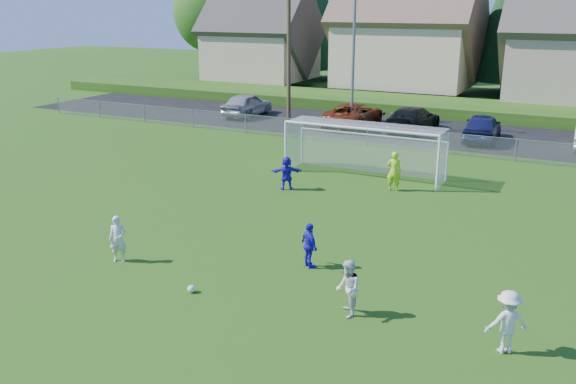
# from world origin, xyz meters

# --- Properties ---
(ground) EXTENTS (160.00, 160.00, 0.00)m
(ground) POSITION_xyz_m (0.00, 0.00, 0.00)
(ground) COLOR #193D0C
(ground) RESTS_ON ground
(asphalt_lot) EXTENTS (60.00, 60.00, 0.00)m
(asphalt_lot) POSITION_xyz_m (0.00, 27.50, 0.01)
(asphalt_lot) COLOR black
(asphalt_lot) RESTS_ON ground
(grass_embankment) EXTENTS (70.00, 6.00, 0.80)m
(grass_embankment) POSITION_xyz_m (0.00, 35.00, 0.40)
(grass_embankment) COLOR #1E420F
(grass_embankment) RESTS_ON ground
(soccer_ball) EXTENTS (0.22, 0.22, 0.22)m
(soccer_ball) POSITION_xyz_m (-0.17, 2.29, 0.11)
(soccer_ball) COLOR white
(soccer_ball) RESTS_ON ground
(player_white_a) EXTENTS (0.65, 0.57, 1.49)m
(player_white_a) POSITION_xyz_m (-3.46, 3.07, 0.74)
(player_white_a) COLOR silver
(player_white_a) RESTS_ON ground
(player_white_b) EXTENTS (0.86, 0.92, 1.52)m
(player_white_b) POSITION_xyz_m (4.22, 3.04, 0.76)
(player_white_b) COLOR silver
(player_white_b) RESTS_ON ground
(player_white_c) EXTENTS (1.15, 1.01, 1.54)m
(player_white_c) POSITION_xyz_m (8.13, 3.06, 0.77)
(player_white_c) COLOR silver
(player_white_c) RESTS_ON ground
(player_blue_a) EXTENTS (0.88, 0.78, 1.43)m
(player_blue_a) POSITION_xyz_m (2.07, 5.35, 0.71)
(player_blue_a) COLOR #2314C2
(player_blue_a) RESTS_ON ground
(player_blue_b) EXTENTS (1.39, 1.09, 1.47)m
(player_blue_b) POSITION_xyz_m (-2.27, 12.38, 0.74)
(player_blue_b) COLOR #2314C2
(player_blue_b) RESTS_ON ground
(goalkeeper) EXTENTS (0.69, 0.50, 1.73)m
(goalkeeper) POSITION_xyz_m (1.94, 14.32, 0.87)
(goalkeeper) COLOR #ACED1B
(goalkeeper) RESTS_ON ground
(car_a) EXTENTS (1.96, 4.84, 1.65)m
(car_a) POSITION_xyz_m (-13.03, 27.31, 0.82)
(car_a) COLOR #94969B
(car_a) RESTS_ON ground
(car_c) EXTENTS (2.69, 5.77, 1.60)m
(car_c) POSITION_xyz_m (-4.74, 26.95, 0.80)
(car_c) COLOR #65200B
(car_c) RESTS_ON ground
(car_d) EXTENTS (2.60, 5.60, 1.58)m
(car_d) POSITION_xyz_m (-0.84, 27.20, 0.79)
(car_d) COLOR black
(car_d) RESTS_ON ground
(car_e) EXTENTS (2.18, 4.87, 1.63)m
(car_e) POSITION_xyz_m (3.56, 26.34, 0.81)
(car_e) COLOR #161A4D
(car_e) RESTS_ON ground
(soccer_goal) EXTENTS (7.42, 1.90, 2.50)m
(soccer_goal) POSITION_xyz_m (0.00, 16.05, 1.63)
(soccer_goal) COLOR white
(soccer_goal) RESTS_ON ground
(chainlink_fence) EXTENTS (52.06, 0.06, 1.20)m
(chainlink_fence) POSITION_xyz_m (0.00, 22.00, 0.63)
(chainlink_fence) COLOR gray
(chainlink_fence) RESTS_ON ground
(streetlight) EXTENTS (1.38, 0.18, 9.00)m
(streetlight) POSITION_xyz_m (-4.45, 26.00, 4.84)
(streetlight) COLOR slate
(streetlight) RESTS_ON ground
(utility_pole) EXTENTS (1.60, 0.26, 10.00)m
(utility_pole) POSITION_xyz_m (-9.50, 27.00, 5.15)
(utility_pole) COLOR #473321
(utility_pole) RESTS_ON ground
(houses_row) EXTENTS (53.90, 11.45, 13.27)m
(houses_row) POSITION_xyz_m (1.97, 42.46, 7.33)
(houses_row) COLOR tan
(houses_row) RESTS_ON ground
(tree_row) EXTENTS (65.98, 12.36, 13.80)m
(tree_row) POSITION_xyz_m (1.04, 48.74, 6.91)
(tree_row) COLOR #382616
(tree_row) RESTS_ON ground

